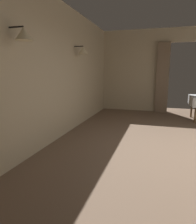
{
  "coord_description": "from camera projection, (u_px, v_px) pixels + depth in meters",
  "views": [
    {
      "loc": [
        -1.01,
        -3.85,
        1.49
      ],
      "look_at": [
        -2.15,
        -0.01,
        0.7
      ],
      "focal_mm": 32.93,
      "sensor_mm": 36.0,
      "label": 1
    }
  ],
  "objects": [
    {
      "name": "wall_back",
      "position": [
        190.0,
        71.0,
        7.26
      ],
      "size": [
        6.4,
        0.27,
        3.0
      ],
      "color": "beige",
      "rests_on": "ground"
    },
    {
      "name": "wall_left",
      "position": [
        50.0,
        71.0,
        4.22
      ],
      "size": [
        0.49,
        8.4,
        3.0
      ],
      "color": "beige",
      "rests_on": "ground"
    }
  ]
}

